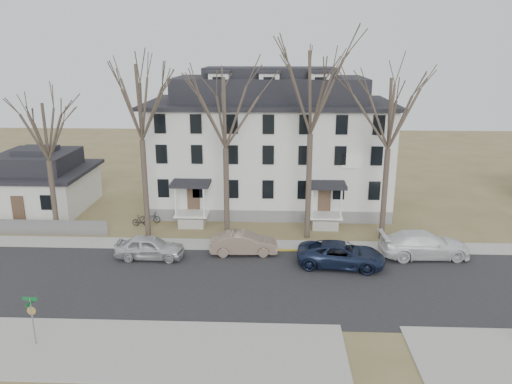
{
  "coord_description": "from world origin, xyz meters",
  "views": [
    {
      "loc": [
        -1.37,
        -25.18,
        13.75
      ],
      "look_at": [
        -2.79,
        9.0,
        3.73
      ],
      "focal_mm": 35.0,
      "sensor_mm": 36.0,
      "label": 1
    }
  ],
  "objects_px": {
    "tree_center": "(312,87)",
    "tree_mid_right": "(391,109)",
    "car_white": "(424,245)",
    "car_navy": "(341,255)",
    "bicycle_right": "(141,221)",
    "street_sign": "(32,313)",
    "small_house": "(40,183)",
    "bicycle_left": "(150,218)",
    "tree_far_left": "(139,97)",
    "tree_bungalow": "(45,128)",
    "boarding_house": "(269,145)",
    "tree_mid_left": "(225,108)",
    "car_silver": "(150,248)",
    "car_tan": "(244,244)"
  },
  "relations": [
    {
      "from": "tree_mid_left",
      "to": "bicycle_right",
      "type": "distance_m",
      "value": 11.63
    },
    {
      "from": "tree_center",
      "to": "tree_mid_right",
      "type": "distance_m",
      "value": 5.7
    },
    {
      "from": "tree_mid_right",
      "to": "car_white",
      "type": "xyz_separation_m",
      "value": [
        2.17,
        -3.29,
        -8.73
      ]
    },
    {
      "from": "tree_bungalow",
      "to": "boarding_house",
      "type": "bearing_deg",
      "value": 27.01
    },
    {
      "from": "boarding_house",
      "to": "bicycle_right",
      "type": "bearing_deg",
      "value": -147.17
    },
    {
      "from": "car_silver",
      "to": "car_white",
      "type": "distance_m",
      "value": 18.47
    },
    {
      "from": "tree_mid_left",
      "to": "tree_bungalow",
      "type": "xyz_separation_m",
      "value": [
        -13.0,
        0.0,
        -1.48
      ]
    },
    {
      "from": "tree_mid_left",
      "to": "small_house",
      "type": "bearing_deg",
      "value": 159.97
    },
    {
      "from": "bicycle_right",
      "to": "street_sign",
      "type": "height_order",
      "value": "street_sign"
    },
    {
      "from": "car_white",
      "to": "street_sign",
      "type": "xyz_separation_m",
      "value": [
        -21.45,
        -11.26,
        0.81
      ]
    },
    {
      "from": "bicycle_left",
      "to": "car_white",
      "type": "bearing_deg",
      "value": -106.28
    },
    {
      "from": "tree_mid_right",
      "to": "street_sign",
      "type": "height_order",
      "value": "tree_mid_right"
    },
    {
      "from": "car_white",
      "to": "tree_far_left",
      "type": "bearing_deg",
      "value": 76.28
    },
    {
      "from": "tree_mid_left",
      "to": "car_white",
      "type": "bearing_deg",
      "value": -13.55
    },
    {
      "from": "tree_mid_right",
      "to": "bicycle_left",
      "type": "height_order",
      "value": "tree_mid_right"
    },
    {
      "from": "tree_bungalow",
      "to": "car_navy",
      "type": "distance_m",
      "value": 22.71
    },
    {
      "from": "small_house",
      "to": "bicycle_left",
      "type": "xyz_separation_m",
      "value": [
        10.49,
        -3.6,
        -1.8
      ]
    },
    {
      "from": "tree_center",
      "to": "tree_mid_right",
      "type": "relative_size",
      "value": 1.15
    },
    {
      "from": "bicycle_right",
      "to": "street_sign",
      "type": "xyz_separation_m",
      "value": [
        -0.8,
        -16.27,
        1.23
      ]
    },
    {
      "from": "tree_center",
      "to": "tree_bungalow",
      "type": "height_order",
      "value": "tree_center"
    },
    {
      "from": "tree_mid_right",
      "to": "car_silver",
      "type": "xyz_separation_m",
      "value": [
        -16.28,
        -4.31,
        -8.82
      ]
    },
    {
      "from": "bicycle_right",
      "to": "tree_far_left",
      "type": "bearing_deg",
      "value": -141.91
    },
    {
      "from": "bicycle_right",
      "to": "tree_bungalow",
      "type": "bearing_deg",
      "value": 114.34
    },
    {
      "from": "boarding_house",
      "to": "car_white",
      "type": "bearing_deg",
      "value": -47.02
    },
    {
      "from": "tree_center",
      "to": "boarding_house",
      "type": "bearing_deg",
      "value": 110.2
    },
    {
      "from": "bicycle_left",
      "to": "car_silver",
      "type": "bearing_deg",
      "value": -165.89
    },
    {
      "from": "boarding_house",
      "to": "tree_bungalow",
      "type": "relative_size",
      "value": 1.93
    },
    {
      "from": "boarding_house",
      "to": "car_silver",
      "type": "xyz_separation_m",
      "value": [
        -7.78,
        -12.46,
        -4.6
      ]
    },
    {
      "from": "car_tan",
      "to": "tree_far_left",
      "type": "bearing_deg",
      "value": 62.83
    },
    {
      "from": "car_navy",
      "to": "car_white",
      "type": "height_order",
      "value": "car_white"
    },
    {
      "from": "boarding_house",
      "to": "tree_far_left",
      "type": "distance_m",
      "value": 13.12
    },
    {
      "from": "car_white",
      "to": "tree_mid_right",
      "type": "bearing_deg",
      "value": 29.13
    },
    {
      "from": "car_white",
      "to": "car_silver",
      "type": "bearing_deg",
      "value": 88.93
    },
    {
      "from": "car_silver",
      "to": "car_white",
      "type": "xyz_separation_m",
      "value": [
        18.44,
        1.01,
        0.09
      ]
    },
    {
      "from": "boarding_house",
      "to": "tree_far_left",
      "type": "xyz_separation_m",
      "value": [
        -9.0,
        -8.15,
        4.96
      ]
    },
    {
      "from": "tree_far_left",
      "to": "bicycle_left",
      "type": "distance_m",
      "value": 10.24
    },
    {
      "from": "car_white",
      "to": "boarding_house",
      "type": "bearing_deg",
      "value": 38.77
    },
    {
      "from": "tree_far_left",
      "to": "tree_mid_left",
      "type": "bearing_deg",
      "value": 0.0
    },
    {
      "from": "tree_mid_left",
      "to": "bicycle_right",
      "type": "bearing_deg",
      "value": 166.18
    },
    {
      "from": "car_tan",
      "to": "bicycle_right",
      "type": "xyz_separation_m",
      "value": [
        -8.45,
        4.99,
        -0.31
      ]
    },
    {
      "from": "car_silver",
      "to": "car_navy",
      "type": "height_order",
      "value": "car_navy"
    },
    {
      "from": "bicycle_left",
      "to": "bicycle_right",
      "type": "bearing_deg",
      "value": 152.21
    },
    {
      "from": "tree_center",
      "to": "tree_bungalow",
      "type": "xyz_separation_m",
      "value": [
        -19.0,
        0.0,
        -2.97
      ]
    },
    {
      "from": "tree_mid_right",
      "to": "car_navy",
      "type": "height_order",
      "value": "tree_mid_right"
    },
    {
      "from": "car_white",
      "to": "street_sign",
      "type": "height_order",
      "value": "street_sign"
    },
    {
      "from": "tree_mid_right",
      "to": "car_navy",
      "type": "relative_size",
      "value": 2.26
    },
    {
      "from": "tree_far_left",
      "to": "bicycle_right",
      "type": "bearing_deg",
      "value": 119.65
    },
    {
      "from": "car_navy",
      "to": "bicycle_right",
      "type": "distance_m",
      "value": 16.33
    },
    {
      "from": "tree_far_left",
      "to": "tree_bungalow",
      "type": "xyz_separation_m",
      "value": [
        -7.0,
        0.0,
        -2.22
      ]
    },
    {
      "from": "tree_center",
      "to": "car_white",
      "type": "relative_size",
      "value": 2.45
    }
  ]
}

